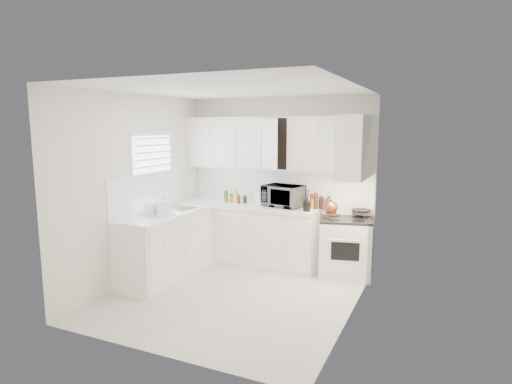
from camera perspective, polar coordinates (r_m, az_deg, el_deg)
The scene contains 36 objects.
floor at distance 5.70m, azimuth -2.97°, elevation -13.54°, with size 3.20×3.20×0.00m, color silver.
ceiling at distance 5.28m, azimuth -3.21°, elevation 13.52°, with size 3.20×3.20×0.00m, color white.
wall_back at distance 6.78m, azimuth 3.12°, elevation 1.49°, with size 3.00×3.00×0.00m, color white.
wall_front at distance 4.01m, azimuth -13.64°, elevation -3.94°, with size 3.00×3.00×0.00m, color white.
wall_left at distance 6.16m, azimuth -15.58°, elevation 0.43°, with size 3.20×3.20×0.00m, color white.
wall_right at distance 4.85m, azimuth 12.89°, elevation -1.71°, with size 3.20×3.20×0.00m, color white.
window_blinds at distance 6.39m, azimuth -13.53°, elevation 3.06°, with size 0.06×0.96×1.06m, color white, non-canonical shape.
lower_cabinets_back at distance 6.83m, azimuth -0.92°, elevation -5.73°, with size 2.22×0.60×0.90m, color white, non-canonical shape.
lower_cabinets_left at distance 6.31m, azimuth -11.97°, elevation -7.14°, with size 0.60×1.60×0.90m, color white, non-canonical shape.
countertop_back at distance 6.71m, azimuth -0.97°, elevation -1.82°, with size 2.24×0.64×0.05m, color white.
countertop_left at distance 6.19m, azimuth -12.04°, elevation -2.92°, with size 0.64×1.62×0.05m, color white.
backsplash_back at distance 6.78m, azimuth 3.09°, elevation 0.85°, with size 2.98×0.02×0.55m, color white.
backsplash_left at distance 6.32m, azimuth -14.32°, elevation -0.01°, with size 0.02×1.60×0.55m, color white.
upper_cabinets_back at distance 6.61m, azimuth 2.62°, elevation 3.04°, with size 3.00×0.33×0.80m, color white, non-canonical shape.
upper_cabinets_right at distance 5.64m, azimuth 12.98°, elevation 1.82°, with size 0.33×0.90×0.80m, color white, non-canonical shape.
sink at distance 6.45m, azimuth -10.25°, elevation -1.10°, with size 0.42×0.38×0.30m, color gray, non-canonical shape.
stove at distance 6.31m, azimuth 11.82°, elevation -6.22°, with size 0.71×0.59×1.10m, color white, non-canonical shape.
tea_kettle at distance 6.09m, azimuth 9.99°, elevation -1.91°, with size 0.23×0.19×0.21m, color brown, non-canonical shape.
frying_pan at distance 6.33m, azimuth 13.85°, elevation -2.35°, with size 0.27×0.46×0.04m, color black, non-canonical shape.
microwave at distance 6.49m, azimuth 3.66°, elevation -0.20°, with size 0.59×0.32×0.40m, color gray.
rice_cooker at distance 6.68m, azimuth 0.90°, elevation -0.54°, with size 0.26×0.26×0.26m, color white, non-canonical shape.
paper_towel at distance 6.77m, azimuth 2.32°, elevation -0.36°, with size 0.12×0.12×0.27m, color white.
utensil_crock at distance 6.15m, azimuth 6.80°, elevation -1.06°, with size 0.11×0.11×0.33m, color black, non-canonical shape.
dish_rack at distance 6.02m, azimuth -13.08°, elevation -1.98°, with size 0.40×0.30×0.22m, color white, non-canonical shape.
spice_left_0 at distance 7.01m, azimuth -3.92°, elevation -0.63°, with size 0.06×0.06×0.13m, color brown.
spice_left_1 at distance 6.90m, azimuth -3.72°, elevation -0.78°, with size 0.06×0.06×0.13m, color #407C29.
spice_left_2 at distance 6.95m, azimuth -2.83°, elevation -0.71°, with size 0.06×0.06×0.13m, color #DB581D.
spice_left_3 at distance 6.83m, azimuth -2.61°, elevation -0.87°, with size 0.06×0.06×0.13m, color yellow.
spice_left_4 at distance 6.88m, azimuth -1.72°, elevation -0.80°, with size 0.06×0.06×0.13m, color #4D2716.
spice_left_5 at distance 6.77m, azimuth -1.48°, elevation -0.96°, with size 0.06×0.06×0.13m, color black.
sauce_right_0 at distance 6.51m, azimuth 7.43°, elevation -1.16°, with size 0.06×0.06×0.19m, color #DB581D.
sauce_right_1 at distance 6.43m, azimuth 7.74°, elevation -1.28°, with size 0.06×0.06×0.19m, color yellow.
sauce_right_2 at distance 6.47m, azimuth 8.36°, elevation -1.23°, with size 0.06×0.06×0.19m, color #4D2716.
sauce_right_3 at distance 6.40m, azimuth 8.68°, elevation -1.35°, with size 0.06×0.06×0.19m, color black.
sauce_right_4 at distance 6.45m, azimuth 9.30°, elevation -1.30°, with size 0.06×0.06×0.19m, color brown.
sauce_right_5 at distance 6.38m, azimuth 9.64°, elevation -1.42°, with size 0.06×0.06×0.19m, color #407C29.
Camera 1 is at (2.42, -4.68, 2.17)m, focal length 29.96 mm.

